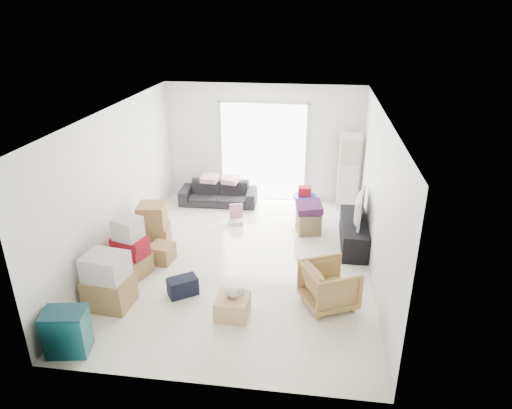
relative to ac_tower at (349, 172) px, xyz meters
The scene contains 21 objects.
room_shell 3.32m from the ac_tower, 126.35° to the right, with size 4.98×6.48×3.18m.
sliding_door 2.01m from the ac_tower, behind, with size 2.10×0.04×2.33m.
ac_tower is the anchor object (origin of this frame).
tv_console 1.89m from the ac_tower, 88.40° to the right, with size 0.46×1.54×0.51m, color black.
television 1.81m from the ac_tower, 88.40° to the right, with size 0.97×0.56×0.13m, color black.
sofa 2.98m from the ac_tower, behind, with size 1.76×0.52×0.69m, color #232428.
pillow_left 3.15m from the ac_tower, behind, with size 0.36×0.28×0.11m, color #CC94A1.
pillow_right 2.66m from the ac_tower, behind, with size 0.34×0.27×0.12m, color #CC94A1.
armchair 3.86m from the ac_tower, 96.53° to the right, with size 0.74×0.69×0.76m, color #A7794A.
storage_bins 6.59m from the ac_tower, 125.87° to the right, with size 0.61×0.48×0.64m.
box_stack_a 5.70m from the ac_tower, 131.31° to the right, with size 0.70×0.60×0.88m.
box_stack_b 5.06m from the ac_tower, 137.99° to the right, with size 0.67×0.66×1.06m.
box_stack_c 4.42m from the ac_tower, 147.81° to the right, with size 0.63×0.56×0.87m.
loose_box 4.51m from the ac_tower, 139.73° to the right, with size 0.40×0.40×0.33m, color olive.
duffel_bag 4.76m from the ac_tower, 125.45° to the right, with size 0.46×0.27×0.29m, color black.
ottoman 1.72m from the ac_tower, 120.98° to the right, with size 0.45×0.45×0.45m, color olive.
blanket 1.63m from the ac_tower, 120.98° to the right, with size 0.49×0.49×0.14m, color #461C45.
kids_table 1.13m from the ac_tower, 152.91° to the right, with size 0.52×0.52×0.65m.
toy_walker 2.72m from the ac_tower, 154.81° to the right, with size 0.38×0.36×0.40m.
wood_crate 4.70m from the ac_tower, 113.40° to the right, with size 0.48×0.48×0.32m, color tan.
plush_bunny 4.65m from the ac_tower, 113.05° to the right, with size 0.30×0.18×0.15m.
Camera 1 is at (1.20, -7.11, 4.22)m, focal length 32.00 mm.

